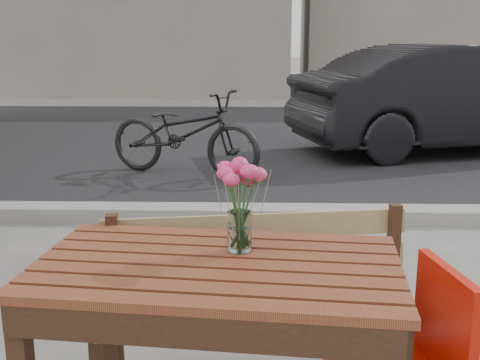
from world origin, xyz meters
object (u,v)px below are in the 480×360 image
Objects in this scene: main_vase at (240,193)px; parked_car at (455,99)px; main_table at (217,296)px; red_chair at (414,360)px; bicycle at (184,133)px.

parked_car is (2.64, 5.90, -0.28)m from main_vase.
parked_car is (2.71, 6.02, 0.06)m from main_table.
red_chair is (0.66, -0.07, -0.19)m from main_table.
main_vase is at bearing -148.95° from bicycle.
main_vase is (-0.59, 0.19, 0.52)m from red_chair.
bicycle reaches higher than main_table.
main_table is at bearing 140.35° from parked_car.
main_table is at bearing -106.84° from red_chair.
red_chair is 4.76m from bicycle.
parked_car reaches higher than main_table.
main_vase is 0.19× the size of bicycle.
bicycle is (-0.72, 4.39, -0.50)m from main_vase.
red_chair is 0.81m from main_vase.
parked_car reaches higher than red_chair.
bicycle is at bearing 98.86° from parked_car.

